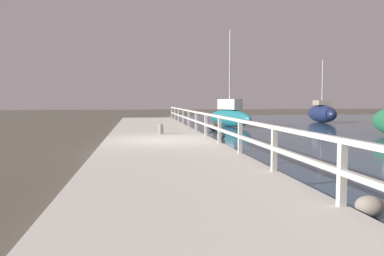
% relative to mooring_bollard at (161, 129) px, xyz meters
% --- Properties ---
extents(ground_plane, '(120.00, 120.00, 0.00)m').
position_rel_mooring_bollard_xyz_m(ground_plane, '(-0.18, -2.51, -0.55)').
color(ground_plane, '#4C473D').
extents(dock_walkway, '(3.98, 36.00, 0.33)m').
position_rel_mooring_bollard_xyz_m(dock_walkway, '(-0.18, -2.51, -0.38)').
color(dock_walkway, beige).
rests_on(dock_walkway, ground).
extents(railing, '(0.10, 32.50, 0.92)m').
position_rel_mooring_bollard_xyz_m(railing, '(1.71, -2.51, 0.41)').
color(railing, beige).
rests_on(railing, dock_walkway).
extents(boulder_upstream, '(0.43, 0.39, 0.32)m').
position_rel_mooring_bollard_xyz_m(boulder_upstream, '(2.45, -10.76, -0.39)').
color(boulder_upstream, gray).
rests_on(boulder_upstream, ground).
extents(boulder_water_edge, '(0.39, 0.35, 0.29)m').
position_rel_mooring_bollard_xyz_m(boulder_water_edge, '(2.77, 0.69, -0.41)').
color(boulder_water_edge, '#666056').
rests_on(boulder_water_edge, ground).
extents(boulder_near_dock, '(0.58, 0.52, 0.44)m').
position_rel_mooring_bollard_xyz_m(boulder_near_dock, '(3.40, 5.50, -0.33)').
color(boulder_near_dock, slate).
rests_on(boulder_near_dock, ground).
extents(mooring_bollard, '(0.22, 0.22, 0.44)m').
position_rel_mooring_bollard_xyz_m(mooring_bollard, '(0.00, 0.00, 0.00)').
color(mooring_bollard, gray).
rests_on(mooring_bollard, dock_walkway).
extents(sailboat_navy, '(1.86, 4.77, 4.93)m').
position_rel_mooring_bollard_xyz_m(sailboat_navy, '(13.53, 12.10, 0.20)').
color(sailboat_navy, '#192347').
rests_on(sailboat_navy, water_surface).
extents(sailboat_teal, '(2.29, 5.18, 6.39)m').
position_rel_mooring_bollard_xyz_m(sailboat_teal, '(5.14, 8.60, 0.19)').
color(sailboat_teal, '#1E707A').
rests_on(sailboat_teal, water_surface).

